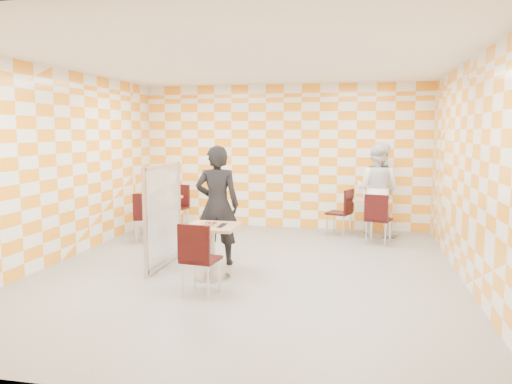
# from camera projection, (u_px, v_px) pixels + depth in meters

# --- Properties ---
(room_shell) EXTENTS (7.00, 7.00, 7.00)m
(room_shell) POSITION_uv_depth(u_px,v_px,m) (254.00, 166.00, 7.60)
(room_shell) COLOR gray
(room_shell) RESTS_ON ground
(main_table) EXTENTS (0.70, 0.70, 0.75)m
(main_table) POSITION_uv_depth(u_px,v_px,m) (212.00, 242.00, 6.88)
(main_table) COLOR tan
(main_table) RESTS_ON ground
(second_table) EXTENTS (0.70, 0.70, 0.75)m
(second_table) POSITION_uv_depth(u_px,v_px,m) (371.00, 211.00, 9.58)
(second_table) COLOR tan
(second_table) RESTS_ON ground
(empty_table) EXTENTS (0.70, 0.70, 0.75)m
(empty_table) POSITION_uv_depth(u_px,v_px,m) (160.00, 210.00, 9.76)
(empty_table) COLOR tan
(empty_table) RESTS_ON ground
(chair_main_front) EXTENTS (0.47, 0.48, 0.92)m
(chair_main_front) POSITION_uv_depth(u_px,v_px,m) (198.00, 254.00, 6.09)
(chair_main_front) COLOR black
(chair_main_front) RESTS_ON ground
(chair_second_front) EXTENTS (0.53, 0.53, 0.92)m
(chair_second_front) POSITION_uv_depth(u_px,v_px,m) (377.00, 215.00, 8.89)
(chair_second_front) COLOR black
(chair_second_front) RESTS_ON ground
(chair_second_side) EXTENTS (0.55, 0.55, 0.92)m
(chair_second_side) POSITION_uv_depth(u_px,v_px,m) (344.00, 209.00, 9.63)
(chair_second_side) COLOR black
(chair_second_side) RESTS_ON ground
(chair_empty_near) EXTENTS (0.53, 0.54, 0.92)m
(chair_empty_near) POSITION_uv_depth(u_px,v_px,m) (146.00, 214.00, 9.07)
(chair_empty_near) COLOR black
(chair_empty_near) RESTS_ON ground
(chair_empty_far) EXTENTS (0.51, 0.52, 0.92)m
(chair_empty_far) POSITION_uv_depth(u_px,v_px,m) (178.00, 203.00, 10.38)
(chair_empty_far) COLOR black
(chair_empty_far) RESTS_ON ground
(partition) EXTENTS (0.08, 1.38, 1.55)m
(partition) POSITION_uv_depth(u_px,v_px,m) (163.00, 215.00, 7.48)
(partition) COLOR white
(partition) RESTS_ON ground
(man_dark) EXTENTS (0.72, 0.52, 1.83)m
(man_dark) POSITION_uv_depth(u_px,v_px,m) (217.00, 205.00, 7.60)
(man_dark) COLOR black
(man_dark) RESTS_ON ground
(man_white) EXTENTS (1.08, 0.98, 1.82)m
(man_white) POSITION_uv_depth(u_px,v_px,m) (377.00, 189.00, 9.69)
(man_white) COLOR white
(man_white) RESTS_ON ground
(pizza_on_foil) EXTENTS (0.40, 0.40, 0.04)m
(pizza_on_foil) POSITION_uv_depth(u_px,v_px,m) (212.00, 224.00, 6.84)
(pizza_on_foil) COLOR silver
(pizza_on_foil) RESTS_ON main_table
(sport_bottle) EXTENTS (0.06, 0.06, 0.20)m
(sport_bottle) POSITION_uv_depth(u_px,v_px,m) (365.00, 193.00, 9.70)
(sport_bottle) COLOR white
(sport_bottle) RESTS_ON second_table
(soda_bottle) EXTENTS (0.07, 0.07, 0.23)m
(soda_bottle) POSITION_uv_depth(u_px,v_px,m) (376.00, 193.00, 9.61)
(soda_bottle) COLOR black
(soda_bottle) RESTS_ON second_table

